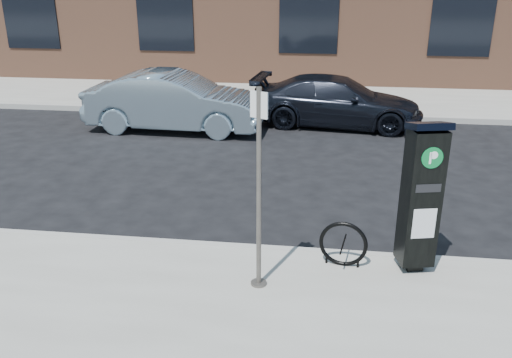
% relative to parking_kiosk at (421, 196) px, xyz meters
% --- Properties ---
extents(ground, '(120.00, 120.00, 0.00)m').
position_rel_parking_kiosk_xyz_m(ground, '(-1.98, 0.35, -1.23)').
color(ground, black).
rests_on(ground, ground).
extents(sidewalk_far, '(60.00, 12.00, 0.15)m').
position_rel_parking_kiosk_xyz_m(sidewalk_far, '(-1.98, 14.35, -1.16)').
color(sidewalk_far, gray).
rests_on(sidewalk_far, ground).
extents(curb_near, '(60.00, 0.12, 0.16)m').
position_rel_parking_kiosk_xyz_m(curb_near, '(-1.98, 0.33, -1.16)').
color(curb_near, '#9E9B93').
rests_on(curb_near, ground).
extents(curb_far, '(60.00, 0.12, 0.16)m').
position_rel_parking_kiosk_xyz_m(curb_far, '(-1.98, 8.37, -1.16)').
color(curb_far, '#9E9B93').
rests_on(curb_far, ground).
extents(parking_kiosk, '(0.57, 0.52, 2.11)m').
position_rel_parking_kiosk_xyz_m(parking_kiosk, '(0.00, 0.00, 0.00)').
color(parking_kiosk, black).
rests_on(parking_kiosk, sidewalk_near).
extents(sign_pole, '(0.22, 0.21, 2.60)m').
position_rel_parking_kiosk_xyz_m(sign_pole, '(-2.05, -0.68, 0.21)').
color(sign_pole, '#554F4B').
rests_on(sign_pole, sidewalk_near).
extents(bike_rack, '(0.67, 0.16, 0.67)m').
position_rel_parking_kiosk_xyz_m(bike_rack, '(-0.96, -0.05, -0.76)').
color(bike_rack, black).
rests_on(bike_rack, sidewalk_near).
extents(car_silver, '(4.64, 1.75, 1.51)m').
position_rel_parking_kiosk_xyz_m(car_silver, '(-5.19, 6.75, -0.48)').
color(car_silver, '#8BA3B1').
rests_on(car_silver, ground).
extents(car_dark, '(4.70, 2.31, 1.32)m').
position_rel_parking_kiosk_xyz_m(car_dark, '(-0.98, 7.75, -0.57)').
color(car_dark, black).
rests_on(car_dark, ground).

